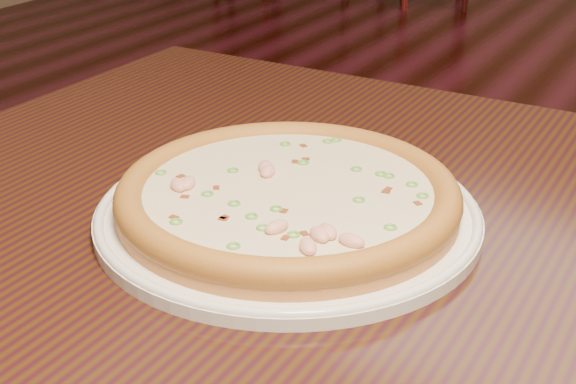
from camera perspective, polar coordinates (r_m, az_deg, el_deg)
The scene contains 4 objects.
ground at distance 1.91m, azimuth 9.37°, elevation -10.20°, with size 9.00×9.00×0.00m, color black.
hero_table at distance 0.82m, azimuth 9.17°, elevation -8.67°, with size 1.20×0.80×0.75m.
plate at distance 0.77m, azimuth 0.00°, elevation -1.43°, with size 0.37×0.37×0.02m.
pizza at distance 0.76m, azimuth -0.01°, elevation -0.21°, with size 0.33×0.33×0.03m.
Camera 1 is at (0.50, -1.48, 1.11)m, focal length 50.00 mm.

